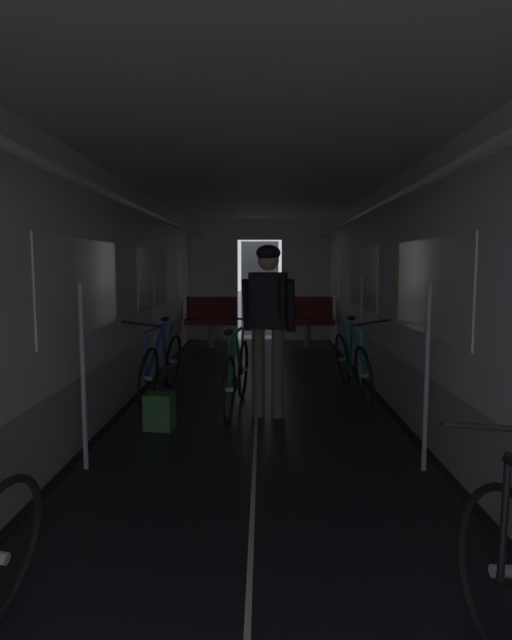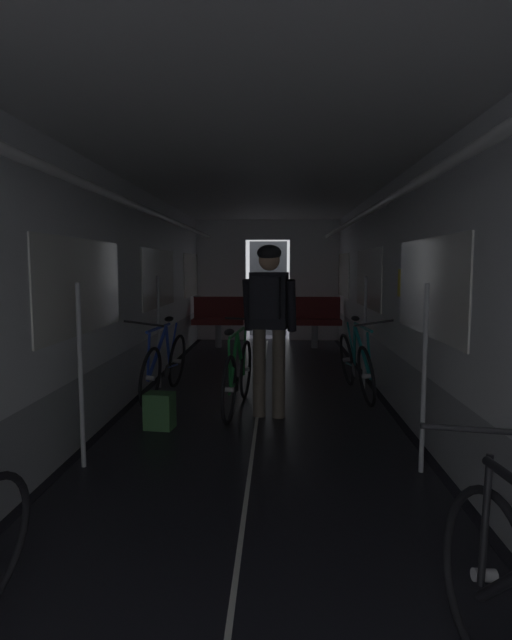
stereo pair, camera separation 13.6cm
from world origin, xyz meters
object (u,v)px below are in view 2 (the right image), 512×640
bicycle_blue (165,364)px  person_cyclist_aisle (269,312)px  bicycle_teal (356,363)px  backpack_on_floor (160,411)px  bench_seat_far_left (219,317)px  bench_seat_far_right (315,317)px  bicycle_green_in_aisle (238,374)px

bicycle_blue → person_cyclist_aisle: 1.61m
bicycle_teal → backpack_on_floor: 2.47m
bicycle_blue → person_cyclist_aisle: size_ratio=0.98×
bicycle_blue → bicycle_teal: size_ratio=1.00×
bench_seat_far_left → bicycle_blue: 3.83m
bench_seat_far_left → person_cyclist_aisle: person_cyclist_aisle is taller
bench_seat_far_left → bench_seat_far_right: bearing=0.0°
bicycle_teal → person_cyclist_aisle: person_cyclist_aisle is taller
bench_seat_far_right → backpack_on_floor: bench_seat_far_right is taller
bicycle_blue → backpack_on_floor: bicycle_blue is taller
bench_seat_far_left → bench_seat_far_right: same height
bench_seat_far_right → person_cyclist_aisle: 4.70m
bench_seat_far_right → bicycle_blue: bearing=-117.7°
bench_seat_far_left → bicycle_green_in_aisle: bench_seat_far_left is taller
bicycle_blue → person_cyclist_aisle: person_cyclist_aisle is taller
bicycle_teal → bicycle_green_in_aisle: bearing=-152.4°
person_cyclist_aisle → bench_seat_far_left: bearing=102.4°
bicycle_teal → bench_seat_far_right: bearing=93.7°
bench_seat_far_left → bicycle_green_in_aisle: (0.69, -4.34, -0.18)m
bench_seat_far_left → bicycle_green_in_aisle: bearing=-81.0°
bicycle_blue → bicycle_green_in_aisle: bearing=-30.0°
bench_seat_far_left → backpack_on_floor: (0.00, -5.02, -0.40)m
bench_seat_far_left → bicycle_teal: (2.04, -3.63, -0.19)m
bench_seat_far_left → backpack_on_floor: bearing=-90.0°
bench_seat_far_left → bicycle_teal: bearing=-60.7°
bench_seat_far_right → bicycle_teal: (0.24, -3.63, -0.19)m
backpack_on_floor → person_cyclist_aisle: bearing=22.1°
bench_seat_far_right → bicycle_green_in_aisle: 4.48m
person_cyclist_aisle → backpack_on_floor: size_ratio=5.09×
backpack_on_floor → bench_seat_far_left: bearing=90.0°
bench_seat_far_right → backpack_on_floor: 5.34m
person_cyclist_aisle → bicycle_green_in_aisle: (-0.33, 0.27, -0.69)m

